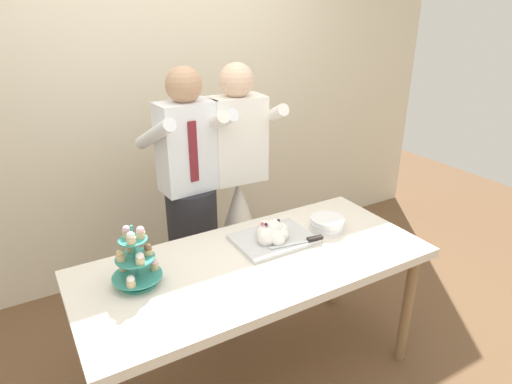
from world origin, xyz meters
TOP-DOWN VIEW (x-y plane):
  - ground_plane at (0.00, 0.00)m, footprint 8.00×8.00m
  - rear_wall at (0.00, 1.46)m, footprint 5.20×0.10m
  - dessert_table at (0.00, 0.00)m, footprint 1.80×0.80m
  - cupcake_stand at (-0.58, 0.09)m, footprint 0.23×0.23m
  - main_cake_tray at (0.18, 0.12)m, footprint 0.43×0.31m
  - plate_stack at (0.52, 0.08)m, footprint 0.20×0.20m
  - person_groom at (-0.06, 0.71)m, footprint 0.49×0.52m
  - person_bride at (0.28, 0.70)m, footprint 0.56×0.56m

SIDE VIEW (x-z plane):
  - ground_plane at x=0.00m, z-range 0.00..0.00m
  - person_bride at x=0.28m, z-range -0.25..1.41m
  - dessert_table at x=0.00m, z-range 0.31..1.09m
  - person_groom at x=-0.06m, z-range -0.08..1.58m
  - plate_stack at x=0.52m, z-range 0.78..0.85m
  - main_cake_tray at x=0.18m, z-range 0.76..0.88m
  - cupcake_stand at x=-0.58m, z-range 0.74..1.05m
  - rear_wall at x=0.00m, z-range 0.00..2.90m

